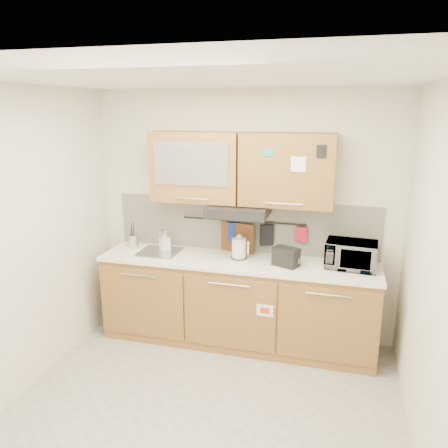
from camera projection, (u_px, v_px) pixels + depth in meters
The scene contains 21 objects.
floor at pixel (202, 414), 3.54m from camera, with size 3.20×3.20×0.00m, color #9E9993.
ceiling at pixel (197, 77), 2.88m from camera, with size 3.20×3.20×0.00m, color white.
wall_back at pixel (244, 216), 4.61m from camera, with size 3.20×3.20×0.00m, color silver.
wall_left at pixel (16, 246), 3.61m from camera, with size 3.00×3.00×0.00m, color silver.
wall_right at pixel (436, 285), 2.81m from camera, with size 3.00×3.00×0.00m, color silver.
base_cabinet at pixel (237, 306), 4.55m from camera, with size 2.80×0.64×0.88m.
countertop at pixel (237, 262), 4.42m from camera, with size 2.82×0.62×0.04m, color white.
backsplash at pixel (244, 226), 4.62m from camera, with size 2.80×0.02×0.56m, color silver.
upper_cabinets at pixel (240, 168), 4.31m from camera, with size 1.82×0.37×0.70m.
range_hood at pixel (239, 210), 4.34m from camera, with size 0.60×0.46×0.10m, color black.
sink at pixel (160, 252), 4.64m from camera, with size 0.42×0.40×0.26m.
utensil_rail at pixel (243, 221), 4.57m from camera, with size 0.02×0.02×1.30m, color black.
utensil_crock at pixel (133, 241), 4.79m from camera, with size 0.12×0.12×0.28m.
kettle at pixel (239, 249), 4.43m from camera, with size 0.19×0.17×0.26m.
toaster at pixel (286, 257), 4.22m from camera, with size 0.28×0.23×0.18m.
microwave at pixel (351, 255), 4.16m from camera, with size 0.47×0.32×0.26m, color #999999.
soap_bottle at pixel (165, 240), 4.70m from camera, with size 0.10×0.10×0.22m, color #999999.
cutting_board at pixel (237, 244), 4.64m from camera, with size 0.37×0.03×0.46m, color brown.
oven_mitt at pixel (234, 232), 4.61m from camera, with size 0.12×0.03×0.20m, color #213698.
dark_pouch at pixel (267, 235), 4.53m from camera, with size 0.14×0.04×0.22m, color black.
pot_holder at pixel (301, 234), 4.43m from camera, with size 0.12×0.02×0.15m, color #B71830.
Camera 1 is at (0.95, -2.88, 2.40)m, focal length 35.00 mm.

